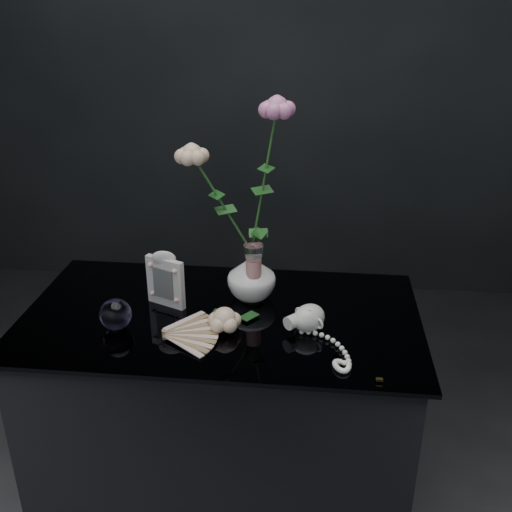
# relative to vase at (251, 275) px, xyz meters

# --- Properties ---
(table) EXTENTS (1.05, 0.58, 0.76)m
(table) POSITION_rel_vase_xyz_m (-0.07, -0.10, -0.45)
(table) COLOR black
(table) RESTS_ON ground
(vase) EXTENTS (0.15, 0.15, 0.14)m
(vase) POSITION_rel_vase_xyz_m (0.00, 0.00, 0.00)
(vase) COLOR white
(vase) RESTS_ON table
(wine_glass) EXTENTS (0.07, 0.07, 0.17)m
(wine_glass) POSITION_rel_vase_xyz_m (0.01, -0.03, 0.02)
(wine_glass) COLOR white
(wine_glass) RESTS_ON table
(picture_frame) EXTENTS (0.15, 0.13, 0.16)m
(picture_frame) POSITION_rel_vase_xyz_m (-0.23, -0.07, 0.01)
(picture_frame) COLOR silver
(picture_frame) RESTS_ON table
(paperweight) EXTENTS (0.09, 0.09, 0.08)m
(paperweight) POSITION_rel_vase_xyz_m (-0.32, -0.20, -0.03)
(paperweight) COLOR #866FB5
(paperweight) RESTS_ON table
(paper_fan) EXTENTS (0.30, 0.25, 0.03)m
(paper_fan) POSITION_rel_vase_xyz_m (-0.19, -0.23, -0.06)
(paper_fan) COLOR beige
(paper_fan) RESTS_ON table
(loose_rose) EXTENTS (0.20, 0.23, 0.06)m
(loose_rose) POSITION_rel_vase_xyz_m (-0.05, -0.18, -0.04)
(loose_rose) COLOR #FFC9A4
(loose_rose) RESTS_ON table
(pearl_jar) EXTENTS (0.35, 0.35, 0.07)m
(pearl_jar) POSITION_rel_vase_xyz_m (0.16, -0.15, -0.03)
(pearl_jar) COLOR silver
(pearl_jar) RESTS_ON table
(roses) EXTENTS (0.28, 0.12, 0.46)m
(roses) POSITION_rel_vase_xyz_m (-0.02, -0.00, 0.27)
(roses) COLOR beige
(roses) RESTS_ON vase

